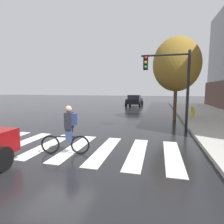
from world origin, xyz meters
TOP-DOWN VIEW (x-y plane):
  - ground_plane at (0.00, 0.00)m, footprint 120.00×120.00m
  - crosswalk_stripes at (0.15, 0.00)m, footprint 8.97×3.37m
  - sedan_mid at (0.61, 19.08)m, footprint 2.14×4.39m
  - cyclist at (0.86, -0.71)m, footprint 1.69×0.44m
  - traffic_light_near at (4.45, 3.77)m, footprint 2.47×0.28m
  - fire_hydrant at (6.38, 8.68)m, footprint 0.33×0.22m
  - street_tree_near at (5.02, 7.83)m, footprint 3.34×3.34m

SIDE VIEW (x-z plane):
  - ground_plane at x=0.00m, z-range 0.00..0.00m
  - crosswalk_stripes at x=0.15m, z-range 0.00..0.01m
  - fire_hydrant at x=6.38m, z-range 0.14..0.92m
  - sedan_mid at x=0.61m, z-range 0.02..1.52m
  - cyclist at x=0.86m, z-range 0.00..1.69m
  - traffic_light_near at x=4.45m, z-range 0.76..4.96m
  - street_tree_near at x=5.02m, z-range 1.04..6.98m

